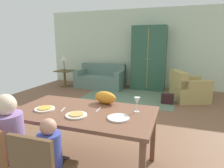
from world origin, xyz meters
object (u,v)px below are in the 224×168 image
at_px(table_lamp, 64,58).
at_px(plate_near_man, 45,109).
at_px(person_child, 53,165).
at_px(armchair, 188,89).
at_px(cat, 105,97).
at_px(dining_table, 84,116).
at_px(couch, 101,79).
at_px(handbag, 168,99).
at_px(plate_near_child, 76,115).
at_px(person_man, 13,149).
at_px(wine_glass, 137,101).
at_px(armoire, 149,58).
at_px(side_table, 65,76).
at_px(plate_near_woman, 118,118).

bearing_deg(table_lamp, plate_near_man, -60.44).
distance_m(person_child, armchair, 4.42).
bearing_deg(cat, dining_table, -101.37).
xyz_separation_m(dining_table, couch, (-1.51, 4.23, -0.38)).
relative_size(dining_table, person_child, 1.90).
height_order(couch, handbag, couch).
bearing_deg(couch, table_lamp, -168.74).
height_order(plate_near_child, person_man, person_man).
bearing_deg(table_lamp, cat, -50.64).
relative_size(couch, table_lamp, 3.05).
relative_size(plate_near_child, armchair, 0.22).
relative_size(wine_glass, armoire, 0.09).
distance_m(dining_table, couch, 4.50).
relative_size(dining_table, armoire, 0.84).
height_order(wine_glass, person_child, wine_glass).
height_order(wine_glass, side_table, wine_glass).
bearing_deg(person_man, cat, 58.23).
xyz_separation_m(person_man, side_table, (-2.32, 4.62, -0.14)).
distance_m(plate_near_man, couch, 4.49).
bearing_deg(armchair, wine_glass, -102.20).
distance_m(wine_glass, cat, 0.52).
relative_size(side_table, handbag, 1.81).
bearing_deg(plate_near_child, table_lamp, 124.04).
bearing_deg(armchair, dining_table, -110.98).
xyz_separation_m(plate_near_man, table_lamp, (-2.32, 4.09, 0.24)).
bearing_deg(plate_near_man, plate_near_woman, 1.19).
distance_m(armoire, table_lamp, 2.97).
xyz_separation_m(wine_glass, couch, (-2.14, 4.05, -0.59)).
relative_size(plate_near_man, person_man, 0.23).
height_order(dining_table, armoire, armoire).
distance_m(dining_table, plate_near_child, 0.20).
height_order(plate_near_man, handbag, plate_near_man).
height_order(person_man, armoire, armoire).
bearing_deg(cat, person_child, -87.59).
bearing_deg(plate_near_man, person_child, -48.15).
bearing_deg(side_table, armoire, 10.70).
relative_size(plate_near_man, person_child, 0.27).
distance_m(plate_near_child, wine_glass, 0.74).
relative_size(plate_near_woman, armchair, 0.22).
bearing_deg(person_child, handbag, 76.98).
bearing_deg(handbag, plate_near_child, -104.85).
bearing_deg(dining_table, person_man, -126.48).
relative_size(plate_near_child, wine_glass, 1.34).
distance_m(table_lamp, handbag, 3.87).
relative_size(dining_table, armchair, 1.58).
xyz_separation_m(plate_near_child, table_lamp, (-2.80, 4.15, 0.24)).
bearing_deg(wine_glass, couch, 117.86).
bearing_deg(table_lamp, plate_near_child, -55.96).
height_order(wine_glass, table_lamp, table_lamp).
xyz_separation_m(person_child, handbag, (0.86, 3.73, -0.30)).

